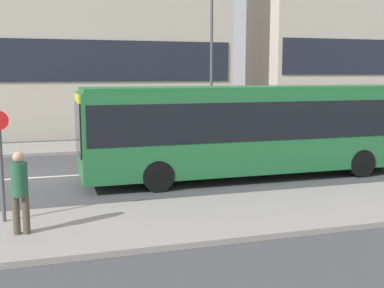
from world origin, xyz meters
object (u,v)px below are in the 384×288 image
(pedestrian_near_stop, at_px, (20,187))
(parked_car_0, at_px, (320,133))
(bus_stop_sign, at_px, (1,156))
(street_lamp, at_px, (212,51))
(city_bus, at_px, (253,125))

(pedestrian_near_stop, bearing_deg, parked_car_0, -137.47)
(parked_car_0, height_order, pedestrian_near_stop, pedestrian_near_stop)
(parked_car_0, height_order, bus_stop_sign, bus_stop_sign)
(parked_car_0, bearing_deg, pedestrian_near_stop, -143.43)
(bus_stop_sign, bearing_deg, street_lamp, 50.49)
(parked_car_0, distance_m, street_lamp, 6.69)
(city_bus, relative_size, street_lamp, 1.56)
(pedestrian_near_stop, xyz_separation_m, bus_stop_sign, (-0.43, 1.04, 0.52))
(city_bus, relative_size, parked_car_0, 2.73)
(bus_stop_sign, distance_m, street_lamp, 14.22)
(city_bus, bearing_deg, parked_car_0, 38.61)
(street_lamp, bearing_deg, city_bus, -98.54)
(parked_car_0, bearing_deg, street_lamp, 160.74)
(city_bus, distance_m, parked_car_0, 8.46)
(street_lamp, bearing_deg, bus_stop_sign, -129.51)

